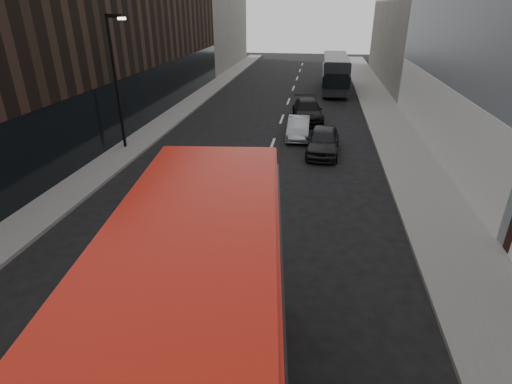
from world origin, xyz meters
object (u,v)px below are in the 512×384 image
at_px(street_lamp, 116,74).
at_px(car_a, 323,141).
at_px(grey_bus, 335,72).
at_px(car_c, 307,110).
at_px(car_b, 298,128).

xyz_separation_m(street_lamp, car_a, (11.18, 0.99, -3.45)).
bearing_deg(street_lamp, car_a, 5.05).
distance_m(grey_bus, car_c, 11.67).
relative_size(street_lamp, car_a, 1.64).
height_order(car_a, car_c, car_a).
xyz_separation_m(street_lamp, grey_bus, (12.17, 19.39, -2.46)).
bearing_deg(street_lamp, car_c, 38.39).
bearing_deg(car_a, grey_bus, 89.78).
distance_m(car_b, car_c, 4.24).
height_order(grey_bus, car_a, grey_bus).
bearing_deg(car_b, street_lamp, -159.59).
distance_m(street_lamp, grey_bus, 23.02).
xyz_separation_m(car_a, car_c, (-1.13, 6.97, -0.01)).
height_order(street_lamp, car_a, street_lamp).
distance_m(car_a, car_c, 7.06).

